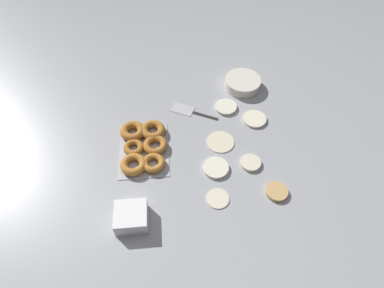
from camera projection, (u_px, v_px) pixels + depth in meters
ground_plane at (211, 152)px, 1.43m from camera, size 3.00×3.00×0.00m
pancake_0 at (251, 163)px, 1.39m from camera, size 0.08×0.08×0.01m
pancake_1 at (277, 192)px, 1.31m from camera, size 0.09×0.09×0.02m
pancake_2 at (226, 107)px, 1.59m from camera, size 0.10×0.10×0.01m
pancake_3 at (221, 142)px, 1.46m from camera, size 0.12×0.12×0.01m
pancake_4 at (255, 119)px, 1.54m from camera, size 0.11×0.11×0.01m
pancake_5 at (216, 168)px, 1.38m from camera, size 0.10×0.10×0.01m
pancake_6 at (218, 198)px, 1.29m from camera, size 0.09×0.09×0.01m
donut_tray at (144, 145)px, 1.43m from camera, size 0.29×0.21×0.04m
batter_bowl at (243, 83)px, 1.66m from camera, size 0.17×0.17×0.05m
container_stack at (131, 217)px, 1.22m from camera, size 0.11×0.12×0.06m
spatula at (188, 111)px, 1.58m from camera, size 0.13×0.22×0.01m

